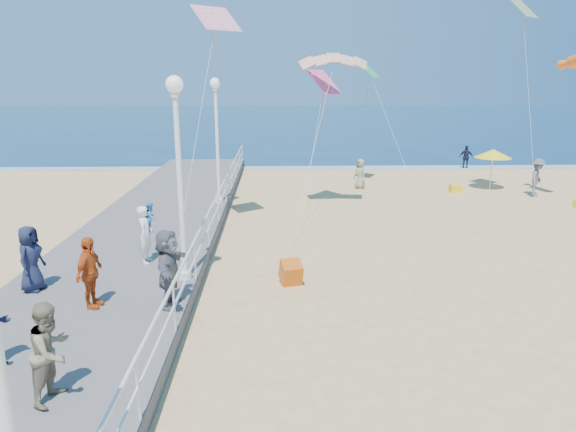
{
  "coord_description": "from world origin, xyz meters",
  "views": [
    {
      "loc": [
        -2.9,
        -13.09,
        5.57
      ],
      "look_at": [
        -2.5,
        2.0,
        1.6
      ],
      "focal_mm": 32.0,
      "sensor_mm": 36.0,
      "label": 1
    }
  ],
  "objects_px": {
    "spectator_3": "(90,273)",
    "box_kite": "(291,275)",
    "spectator_5": "(168,268)",
    "beach_chair_left": "(456,189)",
    "beach_walker_a": "(537,178)",
    "beach_walker_b": "(466,157)",
    "woman_holding_toddler": "(146,235)",
    "spectator_4": "(31,259)",
    "beach_umbrella": "(493,154)",
    "lamp_post_mid": "(179,159)",
    "toddler_held": "(151,218)",
    "spectator_1": "(51,352)",
    "beach_walker_c": "(360,174)",
    "lamp_post_far": "(217,128)"
  },
  "relations": [
    {
      "from": "beach_walker_c",
      "to": "beach_umbrella",
      "type": "bearing_deg",
      "value": 54.26
    },
    {
      "from": "beach_umbrella",
      "to": "beach_chair_left",
      "type": "bearing_deg",
      "value": -161.29
    },
    {
      "from": "spectator_3",
      "to": "beach_walker_b",
      "type": "height_order",
      "value": "spectator_3"
    },
    {
      "from": "spectator_4",
      "to": "beach_umbrella",
      "type": "xyz_separation_m",
      "value": [
        17.62,
        14.1,
        0.66
      ]
    },
    {
      "from": "spectator_1",
      "to": "spectator_5",
      "type": "xyz_separation_m",
      "value": [
        1.2,
        3.65,
        0.07
      ]
    },
    {
      "from": "woman_holding_toddler",
      "to": "beach_walker_a",
      "type": "relative_size",
      "value": 0.9
    },
    {
      "from": "spectator_5",
      "to": "beach_chair_left",
      "type": "bearing_deg",
      "value": -38.69
    },
    {
      "from": "spectator_3",
      "to": "box_kite",
      "type": "bearing_deg",
      "value": -54.26
    },
    {
      "from": "woman_holding_toddler",
      "to": "spectator_5",
      "type": "relative_size",
      "value": 0.9
    },
    {
      "from": "lamp_post_mid",
      "to": "box_kite",
      "type": "height_order",
      "value": "lamp_post_mid"
    },
    {
      "from": "lamp_post_far",
      "to": "beach_umbrella",
      "type": "bearing_deg",
      "value": 17.5
    },
    {
      "from": "woman_holding_toddler",
      "to": "beach_chair_left",
      "type": "height_order",
      "value": "woman_holding_toddler"
    },
    {
      "from": "spectator_5",
      "to": "beach_walker_c",
      "type": "distance_m",
      "value": 17.07
    },
    {
      "from": "spectator_5",
      "to": "beach_chair_left",
      "type": "distance_m",
      "value": 18.71
    },
    {
      "from": "toddler_held",
      "to": "beach_chair_left",
      "type": "height_order",
      "value": "toddler_held"
    },
    {
      "from": "spectator_4",
      "to": "beach_chair_left",
      "type": "bearing_deg",
      "value": -41.03
    },
    {
      "from": "spectator_3",
      "to": "beach_chair_left",
      "type": "distance_m",
      "value": 19.93
    },
    {
      "from": "beach_walker_a",
      "to": "beach_walker_b",
      "type": "relative_size",
      "value": 1.24
    },
    {
      "from": "spectator_1",
      "to": "lamp_post_far",
      "type": "bearing_deg",
      "value": 7.33
    },
    {
      "from": "spectator_3",
      "to": "box_kite",
      "type": "relative_size",
      "value": 2.87
    },
    {
      "from": "beach_walker_a",
      "to": "beach_walker_b",
      "type": "xyz_separation_m",
      "value": [
        -0.5,
        8.35,
        -0.18
      ]
    },
    {
      "from": "spectator_4",
      "to": "box_kite",
      "type": "height_order",
      "value": "spectator_4"
    },
    {
      "from": "lamp_post_far",
      "to": "beach_walker_c",
      "type": "relative_size",
      "value": 3.35
    },
    {
      "from": "lamp_post_far",
      "to": "beach_walker_a",
      "type": "bearing_deg",
      "value": 9.83
    },
    {
      "from": "lamp_post_mid",
      "to": "lamp_post_far",
      "type": "xyz_separation_m",
      "value": [
        0.0,
        9.0,
        0.0
      ]
    },
    {
      "from": "box_kite",
      "to": "woman_holding_toddler",
      "type": "bearing_deg",
      "value": 153.99
    },
    {
      "from": "woman_holding_toddler",
      "to": "spectator_5",
      "type": "xyz_separation_m",
      "value": [
        1.27,
        -3.07,
        0.09
      ]
    },
    {
      "from": "lamp_post_far",
      "to": "spectator_4",
      "type": "height_order",
      "value": "lamp_post_far"
    },
    {
      "from": "box_kite",
      "to": "beach_umbrella",
      "type": "xyz_separation_m",
      "value": [
        11.01,
        12.93,
        1.61
      ]
    },
    {
      "from": "spectator_3",
      "to": "beach_walker_b",
      "type": "relative_size",
      "value": 1.14
    },
    {
      "from": "lamp_post_mid",
      "to": "toddler_held",
      "type": "height_order",
      "value": "lamp_post_mid"
    },
    {
      "from": "beach_walker_a",
      "to": "beach_walker_b",
      "type": "distance_m",
      "value": 8.36
    },
    {
      "from": "beach_chair_left",
      "to": "lamp_post_mid",
      "type": "bearing_deg",
      "value": -132.97
    },
    {
      "from": "woman_holding_toddler",
      "to": "spectator_1",
      "type": "relative_size",
      "value": 0.98
    },
    {
      "from": "spectator_3",
      "to": "box_kite",
      "type": "distance_m",
      "value": 5.35
    },
    {
      "from": "lamp_post_far",
      "to": "spectator_3",
      "type": "height_order",
      "value": "lamp_post_far"
    },
    {
      "from": "lamp_post_mid",
      "to": "beach_chair_left",
      "type": "distance_m",
      "value": 17.67
    },
    {
      "from": "spectator_5",
      "to": "beach_walker_b",
      "type": "height_order",
      "value": "spectator_5"
    },
    {
      "from": "spectator_3",
      "to": "spectator_4",
      "type": "xyz_separation_m",
      "value": [
        -1.85,
        1.08,
        -0.01
      ]
    },
    {
      "from": "spectator_1",
      "to": "spectator_4",
      "type": "bearing_deg",
      "value": 40.03
    },
    {
      "from": "beach_walker_a",
      "to": "beach_walker_c",
      "type": "height_order",
      "value": "beach_walker_a"
    },
    {
      "from": "woman_holding_toddler",
      "to": "spectator_1",
      "type": "bearing_deg",
      "value": -176.7
    },
    {
      "from": "box_kite",
      "to": "beach_chair_left",
      "type": "xyz_separation_m",
      "value": [
        8.92,
        12.22,
        -0.1
      ]
    },
    {
      "from": "spectator_3",
      "to": "beach_umbrella",
      "type": "xyz_separation_m",
      "value": [
        15.77,
        15.18,
        0.65
      ]
    },
    {
      "from": "beach_umbrella",
      "to": "lamp_post_far",
      "type": "bearing_deg",
      "value": -162.5
    },
    {
      "from": "lamp_post_far",
      "to": "beach_walker_c",
      "type": "bearing_deg",
      "value": 34.31
    },
    {
      "from": "lamp_post_mid",
      "to": "box_kite",
      "type": "bearing_deg",
      "value": 8.85
    },
    {
      "from": "lamp_post_far",
      "to": "spectator_4",
      "type": "xyz_separation_m",
      "value": [
        -3.71,
        -9.72,
        -2.41
      ]
    },
    {
      "from": "spectator_3",
      "to": "beach_walker_c",
      "type": "xyz_separation_m",
      "value": [
        8.87,
        15.57,
        -0.47
      ]
    },
    {
      "from": "toddler_held",
      "to": "beach_umbrella",
      "type": "relative_size",
      "value": 0.43
    }
  ]
}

